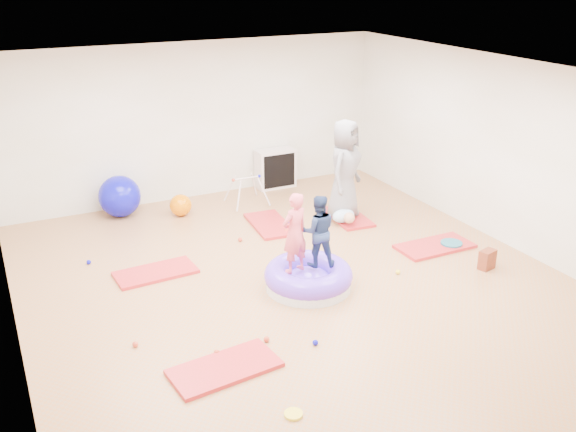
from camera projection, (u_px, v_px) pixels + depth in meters
name	position (u px, v px, depth m)	size (l,w,h in m)	color
room	(299.00, 187.00, 8.13)	(7.01, 8.01, 2.81)	#9D7550
gym_mat_front_left	(225.00, 368.00, 6.85)	(1.16, 0.58, 0.05)	red
gym_mat_mid_left	(156.00, 272.00, 8.95)	(1.11, 0.55, 0.05)	red
gym_mat_center_back	(270.00, 224.00, 10.58)	(1.14, 0.57, 0.05)	red
gym_mat_right	(435.00, 246.00, 9.76)	(1.17, 0.59, 0.05)	red
gym_mat_rear_right	(348.00, 217.00, 10.89)	(1.06, 0.53, 0.04)	red
inflatable_cushion	(308.00, 278.00, 8.54)	(1.18, 1.18, 0.37)	silver
child_pink	(295.00, 229.00, 8.17)	(0.40, 0.26, 1.09)	#E75464
child_navy	(318.00, 227.00, 8.36)	(0.48, 0.37, 0.99)	navy
adult_caregiver	(345.00, 169.00, 10.54)	(0.82, 0.53, 1.67)	slate
infant	(345.00, 216.00, 10.54)	(0.39, 0.40, 0.23)	#AED4F5
ball_pit_balls	(251.00, 282.00, 8.67)	(3.88, 3.41, 0.07)	#C74129
exercise_ball_blue	(120.00, 196.00, 10.87)	(0.71, 0.71, 0.71)	#0C0BC0
exercise_ball_orange	(181.00, 205.00, 10.94)	(0.38, 0.38, 0.38)	orange
infant_play_gym	(247.00, 186.00, 11.38)	(0.67, 0.64, 0.51)	silver
cube_shelf	(275.00, 168.00, 12.27)	(0.74, 0.37, 0.74)	silver
balance_disc	(451.00, 244.00, 9.80)	(0.33, 0.33, 0.07)	#1A6378
backpack	(487.00, 260.00, 9.07)	(0.24, 0.15, 0.28)	#C33E15
yellow_toy	(293.00, 414.00, 6.17)	(0.18, 0.18, 0.03)	yellow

